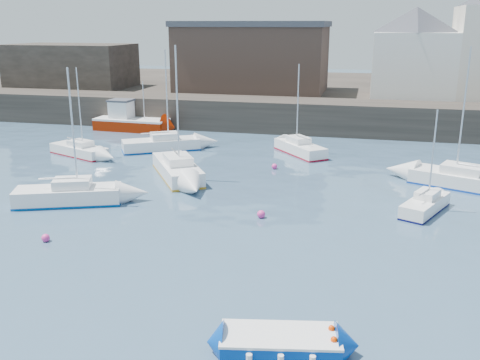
% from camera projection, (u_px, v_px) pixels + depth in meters
% --- Properties ---
extents(water, '(220.00, 220.00, 0.00)m').
position_uv_depth(water, '(165.00, 306.00, 19.98)').
color(water, '#2D4760').
rests_on(water, ground).
extents(quay_wall, '(90.00, 5.00, 3.00)m').
position_uv_depth(quay_wall, '(295.00, 116.00, 52.20)').
color(quay_wall, '#28231E').
rests_on(quay_wall, ground).
extents(land_strip, '(90.00, 32.00, 2.80)m').
position_uv_depth(land_strip, '(314.00, 94.00, 69.01)').
color(land_strip, '#28231E').
rests_on(land_strip, ground).
extents(bldg_east_d, '(11.14, 11.14, 8.95)m').
position_uv_depth(bldg_east_d, '(414.00, 52.00, 54.13)').
color(bldg_east_d, white).
rests_on(bldg_east_d, land_strip).
extents(warehouse, '(16.40, 10.40, 7.60)m').
position_uv_depth(warehouse, '(253.00, 56.00, 59.56)').
color(warehouse, '#3D2D26').
rests_on(warehouse, land_strip).
extents(bldg_west, '(14.00, 8.00, 5.00)m').
position_uv_depth(bldg_west, '(72.00, 66.00, 63.95)').
color(bldg_west, '#353028').
rests_on(bldg_west, land_strip).
extents(blue_dinghy, '(4.04, 2.32, 0.72)m').
position_uv_depth(blue_dinghy, '(280.00, 343.00, 17.00)').
color(blue_dinghy, '#841800').
rests_on(blue_dinghy, ground).
extents(fishing_boat, '(7.38, 3.06, 4.81)m').
position_uv_depth(fishing_boat, '(130.00, 121.00, 52.68)').
color(fishing_boat, '#841800').
rests_on(fishing_boat, ground).
extents(sailboat_a, '(6.34, 3.99, 7.86)m').
position_uv_depth(sailboat_a, '(69.00, 195.00, 31.18)').
color(sailboat_a, white).
rests_on(sailboat_a, ground).
extents(sailboat_b, '(5.55, 6.98, 8.85)m').
position_uv_depth(sailboat_b, '(177.00, 169.00, 36.65)').
color(sailboat_b, white).
rests_on(sailboat_b, ground).
extents(sailboat_c, '(3.09, 4.52, 5.72)m').
position_uv_depth(sailboat_c, '(425.00, 204.00, 29.85)').
color(sailboat_c, white).
rests_on(sailboat_c, ground).
extents(sailboat_d, '(7.25, 4.70, 8.84)m').
position_uv_depth(sailboat_d, '(466.00, 180.00, 34.18)').
color(sailboat_d, white).
rests_on(sailboat_d, ground).
extents(sailboat_e, '(5.64, 3.72, 6.95)m').
position_uv_depth(sailboat_e, '(79.00, 150.00, 42.62)').
color(sailboat_e, white).
rests_on(sailboat_e, ground).
extents(sailboat_f, '(4.82, 5.34, 7.12)m').
position_uv_depth(sailboat_f, '(300.00, 148.00, 43.11)').
color(sailboat_f, white).
rests_on(sailboat_f, ground).
extents(sailboat_h, '(6.48, 4.99, 8.15)m').
position_uv_depth(sailboat_h, '(162.00, 144.00, 44.35)').
color(sailboat_h, white).
rests_on(sailboat_h, ground).
extents(buoy_near, '(0.40, 0.40, 0.40)m').
position_uv_depth(buoy_near, '(46.00, 241.00, 25.92)').
color(buoy_near, '#E5338F').
rests_on(buoy_near, ground).
extents(buoy_mid, '(0.45, 0.45, 0.45)m').
position_uv_depth(buoy_mid, '(261.00, 218.00, 29.07)').
color(buoy_mid, '#E5338F').
rests_on(buoy_mid, ground).
extents(buoy_far, '(0.41, 0.41, 0.41)m').
position_uv_depth(buoy_far, '(274.00, 169.00, 38.82)').
color(buoy_far, '#E5338F').
rests_on(buoy_far, ground).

